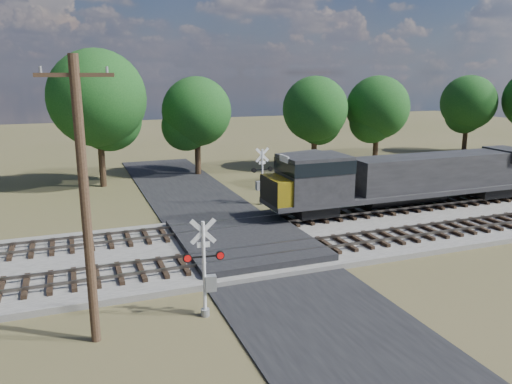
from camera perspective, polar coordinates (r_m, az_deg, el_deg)
name	(u,v)px	position (r m, az deg, el deg)	size (l,w,h in m)	color
ground	(246,249)	(27.74, -1.11, -6.52)	(160.00, 160.00, 0.00)	#4A4A27
ballast_bed	(393,225)	(32.65, 15.38, -3.63)	(140.00, 10.00, 0.30)	gray
road	(246,248)	(27.73, -1.11, -6.44)	(7.00, 60.00, 0.08)	black
crossing_panel	(243,241)	(28.08, -1.46, -5.59)	(7.00, 9.00, 0.62)	#262628
track_near	(314,247)	(27.06, 6.60, -6.21)	(140.00, 2.60, 0.33)	black
track_far	(277,221)	(31.35, 2.42, -3.36)	(140.00, 2.60, 0.33)	black
crossing_signal_near	(206,276)	(19.98, -5.69, -9.55)	(1.64, 0.38, 4.07)	silver
crossing_signal_far	(261,181)	(36.46, 0.59, 1.25)	(1.71, 0.38, 4.24)	silver
utility_pole	(85,198)	(17.88, -18.99, -0.66)	(2.46, 0.47, 10.09)	#362218
equipment_shed	(312,169)	(43.57, 6.39, 2.64)	(4.64, 4.64, 2.68)	#3F2B1B
treeline	(208,104)	(46.05, -5.46, 9.94)	(79.37, 10.88, 11.54)	black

